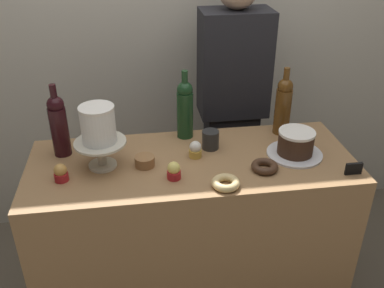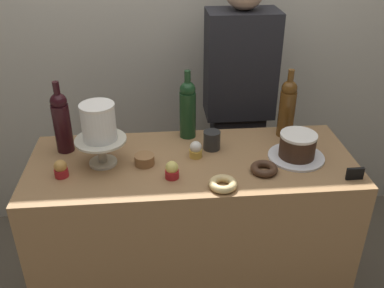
{
  "view_description": "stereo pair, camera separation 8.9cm",
  "coord_description": "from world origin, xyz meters",
  "px_view_note": "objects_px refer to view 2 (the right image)",
  "views": [
    {
      "loc": [
        -0.23,
        -1.56,
        1.85
      ],
      "look_at": [
        0.0,
        0.0,
        0.96
      ],
      "focal_mm": 40.2,
      "sensor_mm": 36.0,
      "label": 1
    },
    {
      "loc": [
        -0.14,
        -1.57,
        1.85
      ],
      "look_at": [
        0.0,
        0.0,
        0.96
      ],
      "focal_mm": 40.2,
      "sensor_mm": 36.0,
      "label": 2
    }
  ],
  "objects_px": {
    "white_layer_cake": "(98,122)",
    "cupcake_lemon": "(172,170)",
    "wine_bottle_dark_red": "(62,121)",
    "donut_chocolate": "(264,169)",
    "cookie_stack": "(144,160)",
    "price_sign_chalkboard": "(355,174)",
    "wine_bottle_amber": "(287,107)",
    "barista_figure": "(238,115)",
    "wine_bottle_green": "(187,108)",
    "donut_glazed": "(223,184)",
    "cupcake_vanilla": "(196,150)",
    "cake_stand_pedestal": "(101,147)",
    "cupcake_caramel": "(61,169)",
    "coffee_cup_ceramic": "(212,140)",
    "chocolate_round_cake": "(298,145)"
  },
  "relations": [
    {
      "from": "barista_figure",
      "to": "price_sign_chalkboard",
      "type": "bearing_deg",
      "value": -65.5
    },
    {
      "from": "cookie_stack",
      "to": "wine_bottle_dark_red",
      "type": "bearing_deg",
      "value": 156.57
    },
    {
      "from": "white_layer_cake",
      "to": "cupcake_lemon",
      "type": "bearing_deg",
      "value": -25.13
    },
    {
      "from": "cake_stand_pedestal",
      "to": "donut_chocolate",
      "type": "bearing_deg",
      "value": -10.76
    },
    {
      "from": "chocolate_round_cake",
      "to": "price_sign_chalkboard",
      "type": "height_order",
      "value": "chocolate_round_cake"
    },
    {
      "from": "cupcake_caramel",
      "to": "donut_chocolate",
      "type": "bearing_deg",
      "value": -2.9
    },
    {
      "from": "donut_glazed",
      "to": "cupcake_vanilla",
      "type": "bearing_deg",
      "value": 108.87
    },
    {
      "from": "cupcake_lemon",
      "to": "donut_chocolate",
      "type": "bearing_deg",
      "value": 1.2
    },
    {
      "from": "wine_bottle_dark_red",
      "to": "cookie_stack",
      "type": "xyz_separation_m",
      "value": [
        0.35,
        -0.15,
        -0.12
      ]
    },
    {
      "from": "wine_bottle_amber",
      "to": "cupcake_lemon",
      "type": "distance_m",
      "value": 0.65
    },
    {
      "from": "wine_bottle_amber",
      "to": "barista_figure",
      "type": "xyz_separation_m",
      "value": [
        -0.16,
        0.34,
        -0.19
      ]
    },
    {
      "from": "cake_stand_pedestal",
      "to": "cupcake_caramel",
      "type": "relative_size",
      "value": 2.87
    },
    {
      "from": "wine_bottle_green",
      "to": "cupcake_lemon",
      "type": "distance_m",
      "value": 0.38
    },
    {
      "from": "white_layer_cake",
      "to": "wine_bottle_green",
      "type": "height_order",
      "value": "wine_bottle_green"
    },
    {
      "from": "cupcake_lemon",
      "to": "coffee_cup_ceramic",
      "type": "distance_m",
      "value": 0.29
    },
    {
      "from": "price_sign_chalkboard",
      "to": "cupcake_caramel",
      "type": "bearing_deg",
      "value": 173.86
    },
    {
      "from": "cupcake_caramel",
      "to": "cookie_stack",
      "type": "relative_size",
      "value": 0.88
    },
    {
      "from": "chocolate_round_cake",
      "to": "barista_figure",
      "type": "distance_m",
      "value": 0.58
    },
    {
      "from": "chocolate_round_cake",
      "to": "barista_figure",
      "type": "bearing_deg",
      "value": 105.54
    },
    {
      "from": "donut_chocolate",
      "to": "barista_figure",
      "type": "distance_m",
      "value": 0.65
    },
    {
      "from": "chocolate_round_cake",
      "to": "wine_bottle_amber",
      "type": "height_order",
      "value": "wine_bottle_amber"
    },
    {
      "from": "cake_stand_pedestal",
      "to": "coffee_cup_ceramic",
      "type": "height_order",
      "value": "cake_stand_pedestal"
    },
    {
      "from": "cupcake_lemon",
      "to": "barista_figure",
      "type": "xyz_separation_m",
      "value": [
        0.39,
        0.66,
        -0.08
      ]
    },
    {
      "from": "cookie_stack",
      "to": "price_sign_chalkboard",
      "type": "relative_size",
      "value": 1.2
    },
    {
      "from": "donut_chocolate",
      "to": "cookie_stack",
      "type": "height_order",
      "value": "cookie_stack"
    },
    {
      "from": "wine_bottle_dark_red",
      "to": "cupcake_vanilla",
      "type": "xyz_separation_m",
      "value": [
        0.57,
        -0.11,
        -0.11
      ]
    },
    {
      "from": "donut_glazed",
      "to": "price_sign_chalkboard",
      "type": "relative_size",
      "value": 1.6
    },
    {
      "from": "cake_stand_pedestal",
      "to": "white_layer_cake",
      "type": "relative_size",
      "value": 1.38
    },
    {
      "from": "cookie_stack",
      "to": "barista_figure",
      "type": "relative_size",
      "value": 0.05
    },
    {
      "from": "white_layer_cake",
      "to": "cupcake_caramel",
      "type": "xyz_separation_m",
      "value": [
        -0.16,
        -0.08,
        -0.16
      ]
    },
    {
      "from": "wine_bottle_dark_red",
      "to": "price_sign_chalkboard",
      "type": "relative_size",
      "value": 4.65
    },
    {
      "from": "cupcake_caramel",
      "to": "barista_figure",
      "type": "distance_m",
      "value": 1.04
    },
    {
      "from": "price_sign_chalkboard",
      "to": "donut_chocolate",
      "type": "bearing_deg",
      "value": 166.39
    },
    {
      "from": "cookie_stack",
      "to": "cupcake_lemon",
      "type": "bearing_deg",
      "value": -45.46
    },
    {
      "from": "barista_figure",
      "to": "coffee_cup_ceramic",
      "type": "bearing_deg",
      "value": -114.82
    },
    {
      "from": "white_layer_cake",
      "to": "wine_bottle_dark_red",
      "type": "distance_m",
      "value": 0.23
    },
    {
      "from": "donut_glazed",
      "to": "price_sign_chalkboard",
      "type": "height_order",
      "value": "price_sign_chalkboard"
    },
    {
      "from": "cookie_stack",
      "to": "barista_figure",
      "type": "bearing_deg",
      "value": 47.37
    },
    {
      "from": "wine_bottle_dark_red",
      "to": "donut_glazed",
      "type": "bearing_deg",
      "value": -28.16
    },
    {
      "from": "wine_bottle_amber",
      "to": "cupcake_lemon",
      "type": "xyz_separation_m",
      "value": [
        -0.55,
        -0.32,
        -0.11
      ]
    },
    {
      "from": "cupcake_vanilla",
      "to": "donut_glazed",
      "type": "xyz_separation_m",
      "value": [
        0.08,
        -0.24,
        -0.02
      ]
    },
    {
      "from": "price_sign_chalkboard",
      "to": "coffee_cup_ceramic",
      "type": "bearing_deg",
      "value": 151.04
    },
    {
      "from": "wine_bottle_amber",
      "to": "barista_figure",
      "type": "bearing_deg",
      "value": 115.47
    },
    {
      "from": "cupcake_vanilla",
      "to": "cookie_stack",
      "type": "xyz_separation_m",
      "value": [
        -0.22,
        -0.04,
        -0.01
      ]
    },
    {
      "from": "cupcake_lemon",
      "to": "cupcake_caramel",
      "type": "relative_size",
      "value": 1.0
    },
    {
      "from": "cake_stand_pedestal",
      "to": "donut_glazed",
      "type": "height_order",
      "value": "cake_stand_pedestal"
    },
    {
      "from": "white_layer_cake",
      "to": "wine_bottle_amber",
      "type": "distance_m",
      "value": 0.86
    },
    {
      "from": "donut_chocolate",
      "to": "donut_glazed",
      "type": "bearing_deg",
      "value": -153.12
    },
    {
      "from": "wine_bottle_dark_red",
      "to": "white_layer_cake",
      "type": "bearing_deg",
      "value": -36.57
    },
    {
      "from": "wine_bottle_amber",
      "to": "barista_figure",
      "type": "distance_m",
      "value": 0.42
    }
  ]
}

